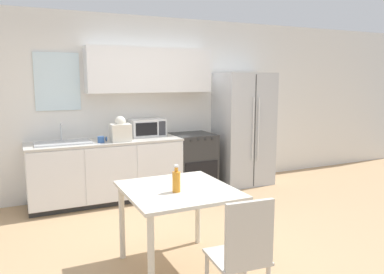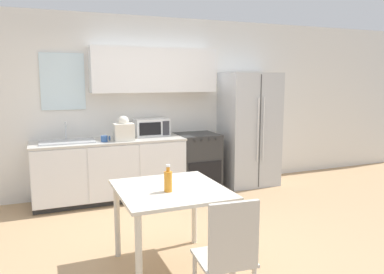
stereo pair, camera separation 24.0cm
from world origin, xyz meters
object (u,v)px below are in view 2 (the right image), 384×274
refrigerator (249,129)px  dining_chair_near (229,251)px  microwave (151,127)px  drink_bottle (168,181)px  oven_range (197,162)px  coffee_mug (105,139)px  dining_table (171,200)px

refrigerator → dining_chair_near: (-2.00, -3.11, -0.39)m
microwave → drink_bottle: 2.54m
refrigerator → drink_bottle: size_ratio=7.69×
oven_range → refrigerator: refrigerator is taller
coffee_mug → dining_table: bearing=-83.3°
oven_range → dining_table: bearing=-118.4°
oven_range → dining_chair_near: dining_chair_near is taller
dining_chair_near → microwave: bearing=88.4°
dining_table → drink_bottle: size_ratio=4.12×
coffee_mug → oven_range: bearing=6.1°
microwave → coffee_mug: microwave is taller
refrigerator → microwave: size_ratio=3.61×
dining_chair_near → drink_bottle: (-0.19, 0.78, 0.34)m
drink_bottle → oven_range: bearing=61.5°
microwave → drink_bottle: bearing=-102.7°
microwave → dining_table: microwave is taller
dining_chair_near → drink_bottle: drink_bottle is taller
refrigerator → oven_range: bearing=178.5°
refrigerator → microwave: bearing=174.9°
microwave → dining_chair_near: microwave is taller
refrigerator → coffee_mug: refrigerator is taller
oven_range → microwave: 0.93m
dining_table → dining_chair_near: bearing=-81.0°
oven_range → microwave: microwave is taller
refrigerator → drink_bottle: 3.20m
oven_range → drink_bottle: (-1.27, -2.35, 0.43)m
dining_table → dining_chair_near: 0.89m
microwave → coffee_mug: bearing=-159.6°
microwave → dining_chair_near: size_ratio=0.55×
dining_chair_near → oven_range: bearing=75.7°
oven_range → coffee_mug: coffee_mug is taller
refrigerator → dining_chair_near: bearing=-122.8°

